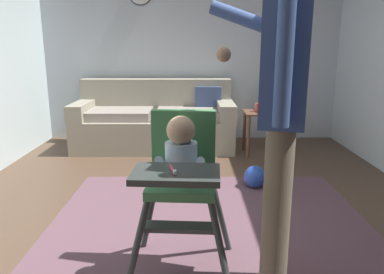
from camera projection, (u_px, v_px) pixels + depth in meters
ground at (190, 248)px, 2.49m from camera, size 5.63×7.47×0.10m
wall_far at (190, 48)px, 5.06m from camera, size 4.83×0.06×2.52m
area_rug at (211, 241)px, 2.47m from camera, size 2.36×2.54×0.01m
couch at (155, 122)px, 4.78m from camera, size 2.01×0.86×0.86m
high_chair at (181, 167)px, 1.98m from camera, size 0.64×0.75×0.94m
adult_standing at (281, 110)px, 1.77m from camera, size 0.50×0.58×1.72m
toy_ball at (254, 177)px, 3.42m from camera, size 0.21×0.21×0.21m
side_table at (260, 123)px, 4.45m from camera, size 0.40×0.40×0.52m
sippy_cup at (257, 108)px, 4.40m from camera, size 0.07×0.07×0.10m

